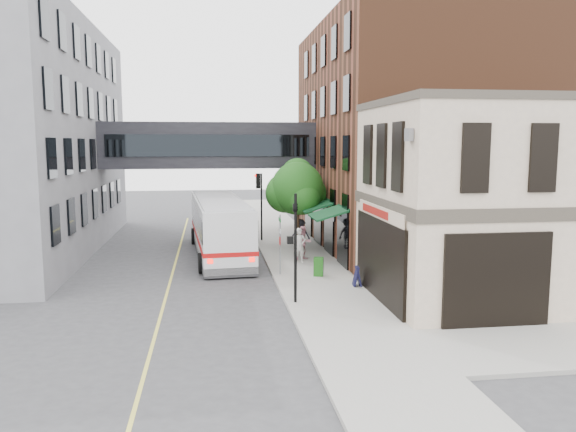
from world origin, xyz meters
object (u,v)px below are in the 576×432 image
object	(u,v)px
bus	(219,224)
pedestrian_c	(300,235)
pedestrian_a	(299,245)
sandwich_board	(357,276)
newspaper_box	(319,267)
pedestrian_b	(304,243)

from	to	relation	value
bus	pedestrian_c	size ratio (longest dim) A/B	6.60
bus	pedestrian_a	world-z (taller)	bus
pedestrian_a	sandwich_board	xyz separation A→B (m)	(1.81, -5.38, -0.50)
bus	newspaper_box	xyz separation A→B (m)	(4.71, -6.54, -1.26)
bus	pedestrian_a	size ratio (longest dim) A/B	6.59
bus	sandwich_board	xyz separation A→B (m)	(6.08, -8.73, -1.26)
sandwich_board	pedestrian_b	bearing A→B (deg)	108.29
pedestrian_a	pedestrian_c	xyz separation A→B (m)	(0.64, 3.61, -0.00)
pedestrian_b	sandwich_board	distance (m)	6.33
pedestrian_c	newspaper_box	world-z (taller)	pedestrian_c
pedestrian_b	sandwich_board	bearing A→B (deg)	-96.69
pedestrian_a	sandwich_board	world-z (taller)	pedestrian_a
bus	pedestrian_b	world-z (taller)	bus
pedestrian_a	pedestrian_b	distance (m)	0.84
pedestrian_a	pedestrian_c	size ratio (longest dim) A/B	1.00
pedestrian_b	pedestrian_c	world-z (taller)	pedestrian_c
pedestrian_c	bus	bearing A→B (deg)	-160.31
sandwich_board	bus	bearing A→B (deg)	129.89
pedestrian_a	bus	bearing A→B (deg)	138.88
pedestrian_b	newspaper_box	size ratio (longest dim) A/B	2.07
bus	pedestrian_c	world-z (taller)	bus
bus	newspaper_box	distance (m)	8.16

